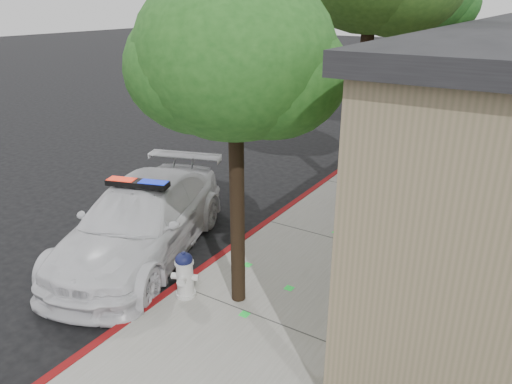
# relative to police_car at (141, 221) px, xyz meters

# --- Properties ---
(ground) EXTENTS (120.00, 120.00, 0.00)m
(ground) POSITION_rel_police_car_xyz_m (1.38, -0.67, -0.72)
(ground) COLOR black
(ground) RESTS_ON ground
(sidewalk) EXTENTS (3.20, 60.00, 0.15)m
(sidewalk) POSITION_rel_police_car_xyz_m (2.98, 2.33, -0.64)
(sidewalk) COLOR gray
(sidewalk) RESTS_ON ground
(red_curb) EXTENTS (0.14, 60.00, 0.16)m
(red_curb) POSITION_rel_police_car_xyz_m (1.44, 2.33, -0.64)
(red_curb) COLOR maroon
(red_curb) RESTS_ON ground
(police_car) EXTENTS (3.44, 5.31, 1.55)m
(police_car) POSITION_rel_police_car_xyz_m (0.00, 0.00, 0.00)
(police_car) COLOR white
(police_car) RESTS_ON ground
(fire_hydrant) EXTENTS (0.45, 0.40, 0.80)m
(fire_hydrant) POSITION_rel_police_car_xyz_m (1.76, -0.83, -0.17)
(fire_hydrant) COLOR silver
(fire_hydrant) RESTS_ON sidewalk
(street_tree_near) EXTENTS (2.90, 2.72, 4.99)m
(street_tree_near) POSITION_rel_police_car_xyz_m (2.54, -0.44, 3.15)
(street_tree_near) COLOR black
(street_tree_near) RESTS_ON sidewalk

